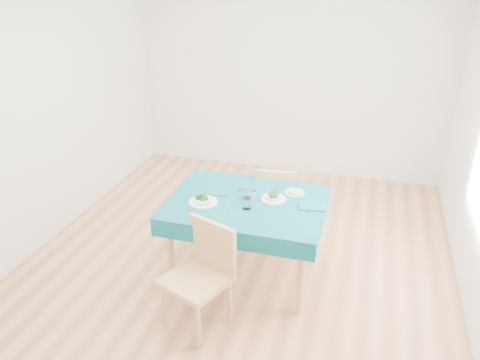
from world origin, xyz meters
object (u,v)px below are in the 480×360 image
(chair_near, at_px, (195,266))
(side_plate, at_px, (294,192))
(bowl_far, at_px, (274,196))
(chair_far, at_px, (277,197))
(table, at_px, (247,239))
(bowl_near, at_px, (203,199))

(chair_near, relative_size, side_plate, 6.13)
(bowl_far, distance_m, side_plate, 0.23)
(chair_near, xyz_separation_m, chair_far, (0.32, 1.42, -0.07))
(table, xyz_separation_m, side_plate, (0.37, 0.27, 0.38))
(bowl_far, bearing_deg, chair_near, -115.77)
(chair_near, bearing_deg, bowl_near, 125.74)
(bowl_near, bearing_deg, table, 20.09)
(table, bearing_deg, side_plate, 36.90)
(table, bearing_deg, chair_far, 79.07)
(bowl_far, xyz_separation_m, side_plate, (0.15, 0.18, -0.03))
(bowl_near, distance_m, bowl_far, 0.61)
(side_plate, bearing_deg, bowl_near, -150.69)
(chair_near, relative_size, bowl_far, 5.08)
(chair_far, height_order, side_plate, chair_far)
(chair_far, xyz_separation_m, side_plate, (0.24, -0.39, 0.27))
(chair_near, xyz_separation_m, side_plate, (0.56, 1.02, 0.20))
(chair_far, xyz_separation_m, bowl_near, (-0.48, -0.80, 0.31))
(bowl_far, bearing_deg, bowl_near, -158.14)
(table, xyz_separation_m, chair_near, (-0.20, -0.75, 0.18))
(table, relative_size, chair_near, 1.20)
(bowl_near, height_order, side_plate, bowl_near)
(chair_near, distance_m, side_plate, 1.18)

